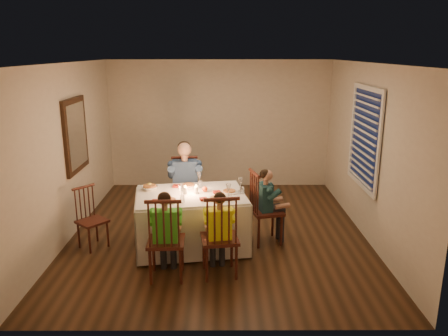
{
  "coord_description": "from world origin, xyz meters",
  "views": [
    {
      "loc": [
        0.07,
        -6.38,
        2.77
      ],
      "look_at": [
        0.09,
        0.15,
        1.01
      ],
      "focal_mm": 35.0,
      "sensor_mm": 36.0,
      "label": 1
    }
  ],
  "objects_px": {
    "dining_table": "(191,209)",
    "child_yellow": "(220,274)",
    "chair_near_right": "(220,274)",
    "chair_near_left": "(167,277)",
    "chair_end": "(265,241)",
    "chair_extra": "(94,247)",
    "adult": "(186,223)",
    "child_teal": "(265,241)",
    "chair_adult": "(186,223)",
    "serving_bowl": "(150,188)",
    "child_green": "(167,277)"
  },
  "relations": [
    {
      "from": "chair_end",
      "to": "child_green",
      "type": "height_order",
      "value": "child_green"
    },
    {
      "from": "adult",
      "to": "chair_near_left",
      "type": "bearing_deg",
      "value": -99.32
    },
    {
      "from": "chair_end",
      "to": "child_teal",
      "type": "xyz_separation_m",
      "value": [
        0.0,
        0.0,
        0.0
      ]
    },
    {
      "from": "chair_adult",
      "to": "adult",
      "type": "relative_size",
      "value": 0.8
    },
    {
      "from": "serving_bowl",
      "to": "chair_adult",
      "type": "bearing_deg",
      "value": 56.29
    },
    {
      "from": "chair_near_right",
      "to": "chair_near_left",
      "type": "bearing_deg",
      "value": -1.46
    },
    {
      "from": "chair_adult",
      "to": "chair_end",
      "type": "relative_size",
      "value": 1.0
    },
    {
      "from": "dining_table",
      "to": "chair_extra",
      "type": "height_order",
      "value": "dining_table"
    },
    {
      "from": "chair_adult",
      "to": "child_teal",
      "type": "xyz_separation_m",
      "value": [
        1.25,
        -0.71,
        0.0
      ]
    },
    {
      "from": "chair_near_right",
      "to": "child_yellow",
      "type": "relative_size",
      "value": 0.99
    },
    {
      "from": "dining_table",
      "to": "chair_extra",
      "type": "bearing_deg",
      "value": 171.7
    },
    {
      "from": "chair_near_left",
      "to": "child_teal",
      "type": "bearing_deg",
      "value": -143.93
    },
    {
      "from": "chair_near_right",
      "to": "serving_bowl",
      "type": "height_order",
      "value": "serving_bowl"
    },
    {
      "from": "child_yellow",
      "to": "chair_near_right",
      "type": "bearing_deg",
      "value": 171.66
    },
    {
      "from": "chair_near_left",
      "to": "chair_near_right",
      "type": "bearing_deg",
      "value": -175.29
    },
    {
      "from": "serving_bowl",
      "to": "chair_near_left",
      "type": "bearing_deg",
      "value": -71.46
    },
    {
      "from": "dining_table",
      "to": "chair_end",
      "type": "relative_size",
      "value": 1.55
    },
    {
      "from": "chair_end",
      "to": "serving_bowl",
      "type": "height_order",
      "value": "serving_bowl"
    },
    {
      "from": "chair_end",
      "to": "chair_near_right",
      "type": "bearing_deg",
      "value": 131.36
    },
    {
      "from": "dining_table",
      "to": "chair_end",
      "type": "distance_m",
      "value": 1.25
    },
    {
      "from": "chair_adult",
      "to": "chair_end",
      "type": "xyz_separation_m",
      "value": [
        1.25,
        -0.71,
        0.0
      ]
    },
    {
      "from": "child_teal",
      "to": "chair_adult",
      "type": "bearing_deg",
      "value": 46.65
    },
    {
      "from": "chair_near_right",
      "to": "serving_bowl",
      "type": "relative_size",
      "value": 4.63
    },
    {
      "from": "dining_table",
      "to": "child_yellow",
      "type": "distance_m",
      "value": 1.09
    },
    {
      "from": "chair_extra",
      "to": "serving_bowl",
      "type": "bearing_deg",
      "value": -34.75
    },
    {
      "from": "chair_near_left",
      "to": "chair_extra",
      "type": "bearing_deg",
      "value": -39.02
    },
    {
      "from": "adult",
      "to": "child_yellow",
      "type": "height_order",
      "value": "adult"
    },
    {
      "from": "chair_near_left",
      "to": "chair_near_right",
      "type": "xyz_separation_m",
      "value": [
        0.66,
        0.08,
        0.0
      ]
    },
    {
      "from": "chair_adult",
      "to": "child_yellow",
      "type": "distance_m",
      "value": 1.78
    },
    {
      "from": "chair_near_left",
      "to": "child_yellow",
      "type": "bearing_deg",
      "value": -175.29
    },
    {
      "from": "chair_near_left",
      "to": "serving_bowl",
      "type": "xyz_separation_m",
      "value": [
        -0.36,
        1.08,
        0.84
      ]
    },
    {
      "from": "chair_near_left",
      "to": "adult",
      "type": "relative_size",
      "value": 0.8
    },
    {
      "from": "dining_table",
      "to": "adult",
      "type": "bearing_deg",
      "value": 90.83
    },
    {
      "from": "adult",
      "to": "child_teal",
      "type": "xyz_separation_m",
      "value": [
        1.25,
        -0.71,
        0.0
      ]
    },
    {
      "from": "chair_adult",
      "to": "child_green",
      "type": "relative_size",
      "value": 0.96
    },
    {
      "from": "chair_near_right",
      "to": "child_teal",
      "type": "distance_m",
      "value": 1.19
    },
    {
      "from": "chair_near_right",
      "to": "child_green",
      "type": "distance_m",
      "value": 0.67
    },
    {
      "from": "chair_near_right",
      "to": "chair_end",
      "type": "relative_size",
      "value": 1.0
    },
    {
      "from": "chair_end",
      "to": "serving_bowl",
      "type": "xyz_separation_m",
      "value": [
        -1.71,
        0.02,
        0.84
      ]
    },
    {
      "from": "adult",
      "to": "child_yellow",
      "type": "bearing_deg",
      "value": -77.67
    },
    {
      "from": "chair_end",
      "to": "child_green",
      "type": "bearing_deg",
      "value": 114.45
    },
    {
      "from": "chair_adult",
      "to": "chair_near_right",
      "type": "relative_size",
      "value": 1.0
    },
    {
      "from": "child_yellow",
      "to": "chair_extra",
      "type": "bearing_deg",
      "value": -31.89
    },
    {
      "from": "chair_near_left",
      "to": "serving_bowl",
      "type": "relative_size",
      "value": 4.63
    },
    {
      "from": "chair_near_right",
      "to": "adult",
      "type": "bearing_deg",
      "value": -79.77
    },
    {
      "from": "chair_end",
      "to": "adult",
      "type": "bearing_deg",
      "value": 46.65
    },
    {
      "from": "chair_near_left",
      "to": "chair_end",
      "type": "relative_size",
      "value": 1.0
    },
    {
      "from": "chair_extra",
      "to": "child_yellow",
      "type": "height_order",
      "value": "child_yellow"
    },
    {
      "from": "child_teal",
      "to": "chair_extra",
      "type": "bearing_deg",
      "value": 80.26
    },
    {
      "from": "child_yellow",
      "to": "adult",
      "type": "bearing_deg",
      "value": -79.77
    }
  ]
}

